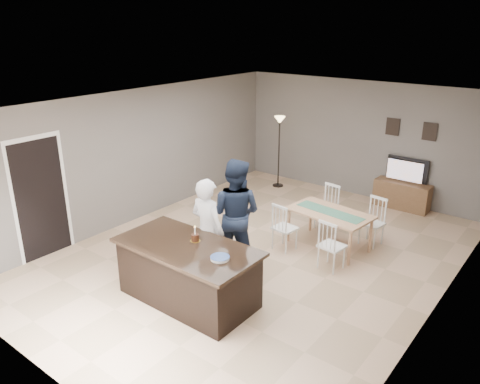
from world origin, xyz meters
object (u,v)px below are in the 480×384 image
Objects in this scene: plate_stack at (220,258)px; birthday_cake at (195,237)px; man at (235,213)px; dining_table at (329,218)px; television at (406,170)px; tv_console at (402,195)px; floor_lamp at (279,133)px; woman at (208,231)px; kitchen_island at (188,272)px.

birthday_cake is at bearing 162.40° from plate_stack.
man is 1.04× the size of dining_table.
television is 5.59m from birthday_cake.
tv_console is 4.54m from man.
man is 1.87m from dining_table.
floor_lamp reaches higher than plate_stack.
tv_console is at bearing 8.76° from floor_lamp.
woman is at bearing 74.79° from television.
birthday_cake reaches higher than kitchen_island.
dining_table is at bearing 74.04° from kitchen_island.
man reaches higher than plate_stack.
floor_lamp is at bearing 109.26° from kitchen_island.
television is at bearing -103.50° from woman.
dining_table is (-0.38, -2.79, -0.29)m from television.
floor_lamp reaches higher than television.
dining_table reaches higher than kitchen_island.
television reaches higher than plate_stack.
plate_stack is 5.70m from floor_lamp.
television is 0.48× the size of man.
kitchen_island is 1.21× the size of floor_lamp.
birthday_cake is (0.16, -0.45, 0.10)m from woman.
kitchen_island is at bearing 77.99° from television.
television is (0.00, 0.07, 0.56)m from tv_console.
woman is (-1.36, -4.94, 0.56)m from tv_console.
woman reaches higher than kitchen_island.
man is 1.06× the size of floor_lamp.
television is at bearing 77.54° from birthday_cake.
tv_console is 3.21m from floor_lamp.
floor_lamp is (-1.78, 4.93, 0.42)m from birthday_cake.
dining_table is 3.54m from floor_lamp.
kitchen_island is 1.38m from man.
television is at bearing 10.07° from floor_lamp.
tv_console is 2.76m from dining_table.
birthday_cake is (-1.21, -5.39, 0.66)m from tv_console.
dining_table is at bearing 86.63° from plate_stack.
birthday_cake reaches higher than television.
floor_lamp reaches higher than kitchen_island.
man is 4.20m from floor_lamp.
man reaches higher than woman.
kitchen_island is 2.35× the size of television.
plate_stack reaches higher than tv_console.
woman is 6.46× the size of plate_stack.
dining_table is 1.03× the size of floor_lamp.
birthday_cake is at bearing 92.09° from kitchen_island.
plate_stack is 0.15× the size of floor_lamp.
woman reaches higher than dining_table.
floor_lamp is at bearing -82.29° from man.
man is 7.85× the size of birthday_cake.
kitchen_island is 0.80m from plate_stack.
woman is at bearing -106.81° from dining_table.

